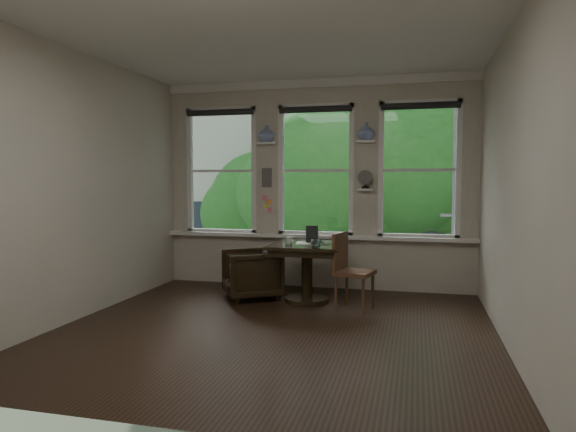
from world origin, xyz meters
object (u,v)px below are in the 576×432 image
(side_chair_right, at_px, (355,272))
(armchair_left, at_px, (252,274))
(laptop, at_px, (319,243))
(table, at_px, (307,273))
(mug, at_px, (289,240))

(side_chair_right, bearing_deg, armchair_left, 93.27)
(armchair_left, height_order, laptop, laptop)
(table, xyz_separation_m, armchair_left, (-0.75, 0.02, -0.05))
(table, bearing_deg, side_chair_right, -21.22)
(laptop, relative_size, mug, 2.82)
(armchair_left, distance_m, side_chair_right, 1.43)
(table, bearing_deg, armchair_left, 178.25)
(mug, bearing_deg, laptop, 17.14)
(mug, bearing_deg, side_chair_right, -10.94)
(laptop, bearing_deg, side_chair_right, -0.59)
(armchair_left, bearing_deg, side_chair_right, 48.02)
(side_chair_right, relative_size, mug, 8.84)
(side_chair_right, relative_size, laptop, 3.13)
(armchair_left, distance_m, laptop, 1.00)
(table, height_order, side_chair_right, side_chair_right)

